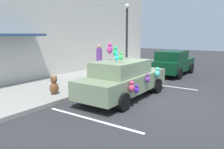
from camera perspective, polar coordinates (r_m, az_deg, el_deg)
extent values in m
plane|color=#2D2D30|center=(8.94, 12.13, -6.71)|extent=(60.00, 60.00, 0.00)
cube|color=gray|center=(11.67, -11.20, -2.30)|extent=(24.00, 4.00, 0.15)
cube|color=beige|center=(13.04, -18.50, 12.50)|extent=(24.00, 0.30, 6.40)
cube|color=navy|center=(11.35, -25.39, 9.17)|extent=(3.60, 1.10, 0.12)
cube|color=silver|center=(11.67, 12.52, -2.71)|extent=(0.12, 3.60, 0.01)
cube|color=silver|center=(7.00, -5.24, -11.35)|extent=(0.12, 3.60, 0.01)
cube|color=gray|center=(9.13, 3.11, -1.96)|extent=(4.66, 1.69, 0.68)
cube|color=gray|center=(8.82, 2.37, 1.71)|extent=(2.42, 1.49, 0.56)
cylinder|color=black|center=(10.83, 3.23, -1.76)|extent=(0.64, 0.22, 0.64)
cylinder|color=black|center=(10.09, 11.50, -2.86)|extent=(0.64, 0.22, 0.64)
cylinder|color=black|center=(8.56, -6.85, -5.09)|extent=(0.64, 0.22, 0.64)
cylinder|color=black|center=(7.59, 2.90, -7.03)|extent=(0.64, 0.22, 0.64)
ellipsoid|color=#4C1ECA|center=(8.17, 6.34, -4.05)|extent=(0.18, 0.15, 0.21)
sphere|color=#4C1ECA|center=(8.14, 6.36, -3.04)|extent=(0.12, 0.12, 0.12)
ellipsoid|color=#B06B47|center=(10.84, 8.98, 2.46)|extent=(0.24, 0.20, 0.28)
sphere|color=#B06B47|center=(10.82, 9.01, 3.49)|extent=(0.15, 0.15, 0.15)
ellipsoid|color=#D13698|center=(9.13, -0.57, 6.30)|extent=(0.26, 0.21, 0.30)
sphere|color=#D13698|center=(9.12, -0.57, 7.61)|extent=(0.16, 0.16, 0.16)
ellipsoid|color=#E5A552|center=(8.22, -2.12, -0.06)|extent=(0.20, 0.17, 0.24)
sphere|color=#E5A552|center=(8.19, -2.13, 1.08)|extent=(0.13, 0.13, 0.13)
ellipsoid|color=#6037A0|center=(10.01, 7.75, 1.57)|extent=(0.16, 0.13, 0.19)
sphere|color=#6037A0|center=(9.99, 7.77, 2.30)|extent=(0.10, 0.10, 0.10)
ellipsoid|color=#8F2F4C|center=(10.20, 4.45, 2.19)|extent=(0.28, 0.23, 0.33)
sphere|color=#8F2F4C|center=(10.17, 4.47, 3.45)|extent=(0.18, 0.18, 0.18)
ellipsoid|color=purple|center=(8.87, 9.11, -1.26)|extent=(0.22, 0.18, 0.26)
sphere|color=purple|center=(8.83, 9.15, -0.12)|extent=(0.14, 0.14, 0.14)
ellipsoid|color=#DF4168|center=(7.77, 5.08, -3.53)|extent=(0.24, 0.19, 0.28)
sphere|color=#DF4168|center=(7.72, 5.10, -2.14)|extent=(0.15, 0.15, 0.15)
ellipsoid|color=#40DA5E|center=(8.11, 2.32, 4.38)|extent=(0.18, 0.15, 0.22)
sphere|color=#40DA5E|center=(8.10, 2.33, 5.43)|extent=(0.12, 0.12, 0.12)
ellipsoid|color=#AA41A0|center=(10.35, 9.12, 2.05)|extent=(0.23, 0.19, 0.27)
sphere|color=#AA41A0|center=(10.33, 9.15, 3.08)|extent=(0.15, 0.15, 0.15)
ellipsoid|color=#48D5C3|center=(9.68, 11.55, 0.19)|extent=(0.25, 0.20, 0.29)
sphere|color=#48D5C3|center=(9.65, 11.59, 1.37)|extent=(0.16, 0.16, 0.16)
ellipsoid|color=#1ACA77|center=(8.96, 0.90, 5.62)|extent=(0.22, 0.18, 0.26)
sphere|color=#1ACA77|center=(8.95, 0.90, 6.76)|extent=(0.14, 0.14, 0.14)
ellipsoid|color=#28DDED|center=(8.51, 1.25, 4.27)|extent=(0.17, 0.14, 0.20)
sphere|color=#28DDED|center=(8.49, 1.25, 5.20)|extent=(0.11, 0.11, 0.11)
cube|color=#0A381E|center=(14.84, 15.26, 2.43)|extent=(4.01, 1.70, 0.68)
cube|color=#0A381E|center=(14.58, 15.11, 4.76)|extent=(2.09, 1.49, 0.56)
cylinder|color=black|center=(16.32, 13.83, 2.03)|extent=(0.64, 0.22, 0.64)
cylinder|color=black|center=(15.82, 19.59, 1.48)|extent=(0.64, 0.22, 0.64)
cylinder|color=black|center=(14.04, 10.25, 0.87)|extent=(0.64, 0.22, 0.64)
cylinder|color=black|center=(13.46, 16.85, 0.18)|extent=(0.64, 0.22, 0.64)
ellipsoid|color=brown|center=(9.43, -14.62, -3.42)|extent=(0.40, 0.33, 0.49)
sphere|color=brown|center=(9.35, -14.71, -1.32)|extent=(0.28, 0.28, 0.28)
sphere|color=brown|center=(9.27, -15.20, -0.83)|extent=(0.12, 0.12, 0.12)
sphere|color=brown|center=(9.40, -14.29, -0.64)|extent=(0.12, 0.12, 0.12)
cylinder|color=black|center=(13.12, 3.78, 8.09)|extent=(0.12, 0.12, 3.86)
sphere|color=#EAEACC|center=(13.21, 3.90, 17.09)|extent=(0.28, 0.28, 0.28)
cylinder|color=#743C95|center=(12.27, -3.31, 2.81)|extent=(0.31, 0.31, 1.67)
sphere|color=tan|center=(12.19, -3.35, 7.21)|extent=(0.22, 0.22, 0.22)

